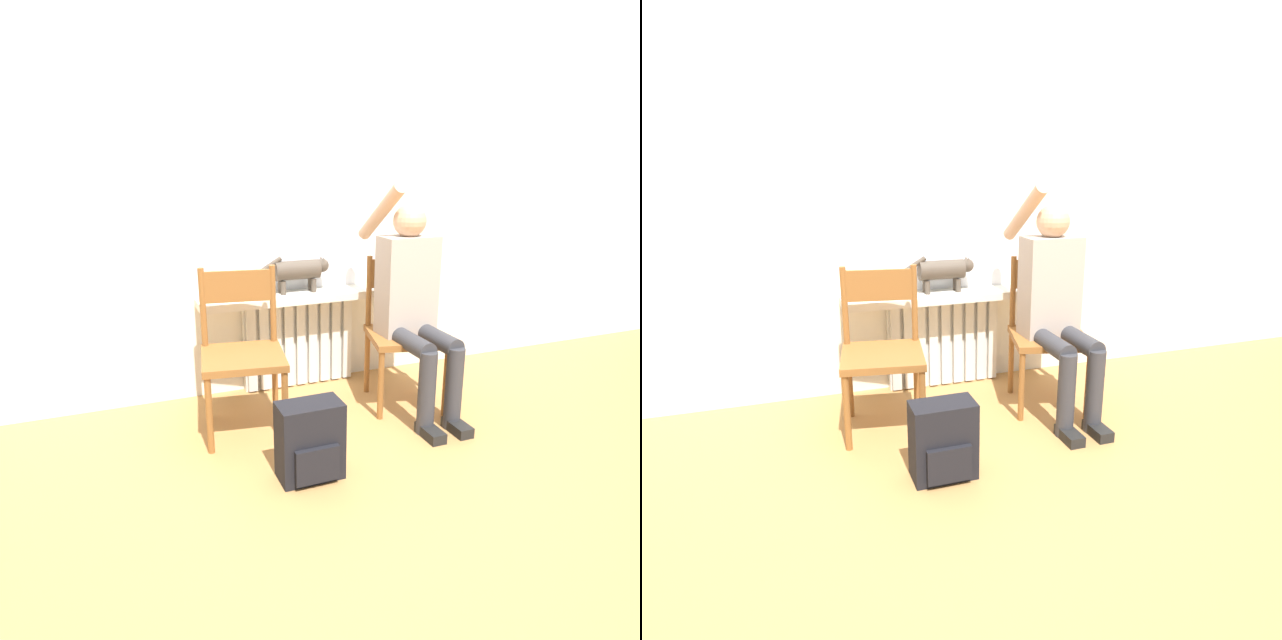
{
  "view_description": "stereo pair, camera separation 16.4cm",
  "coord_description": "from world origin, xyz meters",
  "views": [
    {
      "loc": [
        -1.14,
        -2.13,
        1.49
      ],
      "look_at": [
        0.0,
        0.76,
        0.57
      ],
      "focal_mm": 30.0,
      "sensor_mm": 36.0,
      "label": 1
    },
    {
      "loc": [
        -0.98,
        -2.19,
        1.49
      ],
      "look_at": [
        0.0,
        0.76,
        0.57
      ],
      "focal_mm": 30.0,
      "sensor_mm": 36.0,
      "label": 2
    }
  ],
  "objects": [
    {
      "name": "ground_plane",
      "position": [
        0.0,
        0.0,
        0.0
      ],
      "size": [
        12.0,
        12.0,
        0.0
      ],
      "primitive_type": "plane",
      "color": "#B27F47"
    },
    {
      "name": "wall_with_window",
      "position": [
        0.0,
        1.23,
        1.35
      ],
      "size": [
        7.0,
        0.06,
        2.7
      ],
      "color": "white",
      "rests_on": "ground_plane"
    },
    {
      "name": "radiator",
      "position": [
        0.0,
        1.15,
        0.31
      ],
      "size": [
        0.77,
        0.08,
        0.62
      ],
      "color": "silver",
      "rests_on": "ground_plane"
    },
    {
      "name": "windowsill",
      "position": [
        0.0,
        1.08,
        0.65
      ],
      "size": [
        1.36,
        0.25,
        0.05
      ],
      "color": "silver",
      "rests_on": "radiator"
    },
    {
      "name": "window_glass",
      "position": [
        0.0,
        1.2,
        1.32
      ],
      "size": [
        1.31,
        0.01,
        1.29
      ],
      "color": "white",
      "rests_on": "windowsill"
    },
    {
      "name": "chair_left",
      "position": [
        -0.51,
        0.66,
        0.48
      ],
      "size": [
        0.52,
        0.52,
        0.92
      ],
      "rotation": [
        0.0,
        0.0,
        -0.16
      ],
      "color": "brown",
      "rests_on": "ground_plane"
    },
    {
      "name": "chair_right",
      "position": [
        0.53,
        0.65,
        0.48
      ],
      "size": [
        0.55,
        0.55,
        0.92
      ],
      "rotation": [
        0.0,
        0.0,
        -0.26
      ],
      "color": "brown",
      "rests_on": "ground_plane"
    },
    {
      "name": "person",
      "position": [
        0.52,
        0.55,
        0.7
      ],
      "size": [
        0.36,
        0.97,
        1.39
      ],
      "color": "#333338",
      "rests_on": "ground_plane"
    },
    {
      "name": "cat",
      "position": [
        -0.01,
        1.1,
        0.82
      ],
      "size": [
        0.52,
        0.12,
        0.24
      ],
      "color": "#4C4238",
      "rests_on": "windowsill"
    },
    {
      "name": "backpack",
      "position": [
        -0.34,
        0.04,
        0.19
      ],
      "size": [
        0.31,
        0.2,
        0.39
      ],
      "color": "black",
      "rests_on": "ground_plane"
    }
  ]
}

